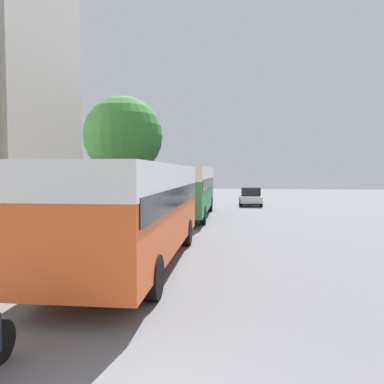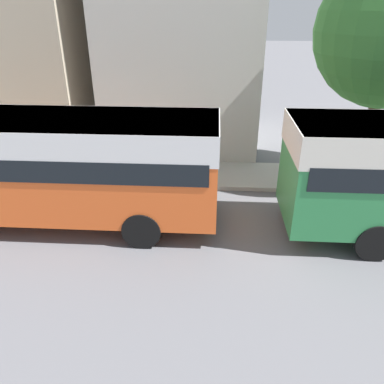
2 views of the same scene
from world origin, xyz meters
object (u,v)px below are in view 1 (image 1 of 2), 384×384
object	(u,v)px
bus_lead	(137,200)
pedestrian_near_curb	(147,197)
bus_following	(189,185)
car_crossing	(250,196)

from	to	relation	value
bus_lead	pedestrian_near_curb	bearing A→B (deg)	101.90
bus_lead	bus_following	world-z (taller)	bus_following
bus_following	car_crossing	xyz separation A→B (m)	(4.22, 8.71, -1.25)
car_crossing	pedestrian_near_curb	world-z (taller)	pedestrian_near_curb
bus_following	car_crossing	world-z (taller)	bus_following
pedestrian_near_curb	car_crossing	bearing A→B (deg)	42.16
bus_following	car_crossing	distance (m)	9.75
bus_following	pedestrian_near_curb	size ratio (longest dim) A/B	5.97
bus_following	pedestrian_near_curb	distance (m)	3.89
bus_lead	bus_following	size ratio (longest dim) A/B	0.92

